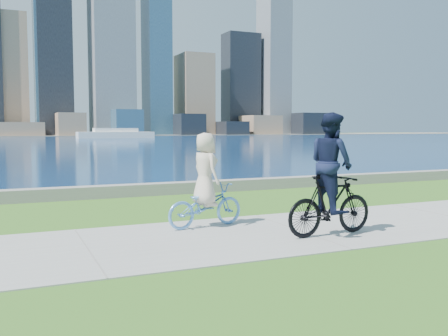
# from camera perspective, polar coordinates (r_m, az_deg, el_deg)

# --- Properties ---
(ground) EXTENTS (320.00, 320.00, 0.00)m
(ground) POSITION_cam_1_polar(r_m,az_deg,el_deg) (8.65, -15.29, -9.07)
(ground) COLOR #2E5F19
(ground) RESTS_ON ground
(concrete_path) EXTENTS (80.00, 3.50, 0.02)m
(concrete_path) POSITION_cam_1_polar(r_m,az_deg,el_deg) (8.65, -15.29, -9.00)
(concrete_path) COLOR gray
(concrete_path) RESTS_ON ground
(seawall) EXTENTS (90.00, 0.50, 0.35)m
(seawall) POSITION_cam_1_polar(r_m,az_deg,el_deg) (14.69, -18.81, -2.85)
(seawall) COLOR gray
(seawall) RESTS_ON ground
(bay_water) EXTENTS (320.00, 131.00, 0.01)m
(bay_water) POSITION_cam_1_polar(r_m,az_deg,el_deg) (80.36, -22.76, 2.82)
(bay_water) COLOR navy
(bay_water) RESTS_ON ground
(far_shore) EXTENTS (320.00, 30.00, 0.12)m
(far_shore) POSITION_cam_1_polar(r_m,az_deg,el_deg) (138.35, -23.13, 3.44)
(far_shore) COLOR slate
(far_shore) RESTS_ON ground
(city_skyline) EXTENTS (173.98, 22.29, 76.00)m
(city_skyline) POSITION_cam_1_polar(r_m,az_deg,el_deg) (139.54, -21.50, 13.02)
(city_skyline) COLOR black
(city_skyline) RESTS_ON ground
(ferry_far) EXTENTS (14.43, 4.12, 1.96)m
(ferry_far) POSITION_cam_1_polar(r_m,az_deg,el_deg) (98.96, -12.29, 3.82)
(ferry_far) COLOR white
(ferry_far) RESTS_ON ground
(cyclist_woman) EXTENTS (0.87, 1.77, 1.91)m
(cyclist_woman) POSITION_cam_1_polar(r_m,az_deg,el_deg) (10.06, -2.16, -2.78)
(cyclist_woman) COLOR #62A5EF
(cyclist_woman) RESTS_ON ground
(cyclist_man) EXTENTS (0.74, 1.91, 2.28)m
(cyclist_man) POSITION_cam_1_polar(r_m,az_deg,el_deg) (9.45, 12.09, -1.82)
(cyclist_man) COLOR black
(cyclist_man) RESTS_ON ground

